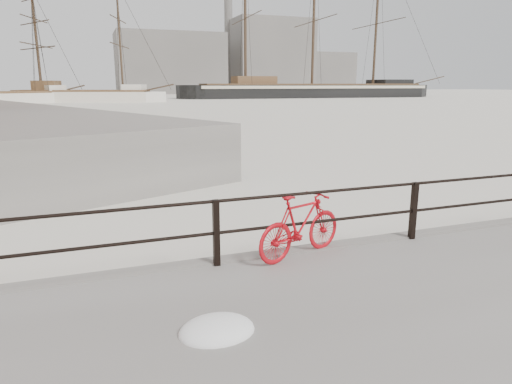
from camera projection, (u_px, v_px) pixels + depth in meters
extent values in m
plane|color=white|center=(404.00, 254.00, 8.16)|extent=(400.00, 400.00, 0.00)
imported|color=red|center=(301.00, 225.00, 7.00)|extent=(1.66, 0.79, 1.01)
ellipsoid|color=white|center=(217.00, 319.00, 4.92)|extent=(0.84, 0.66, 0.30)
cube|color=gray|center=(170.00, 64.00, 140.70)|extent=(32.00, 18.00, 18.00)
cube|color=gray|center=(269.00, 57.00, 156.25)|extent=(26.00, 20.00, 24.00)
cube|color=gray|center=(322.00, 73.00, 169.64)|extent=(20.00, 16.00, 14.00)
cylinder|color=gray|center=(229.00, 26.00, 154.17)|extent=(2.80, 2.80, 44.00)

